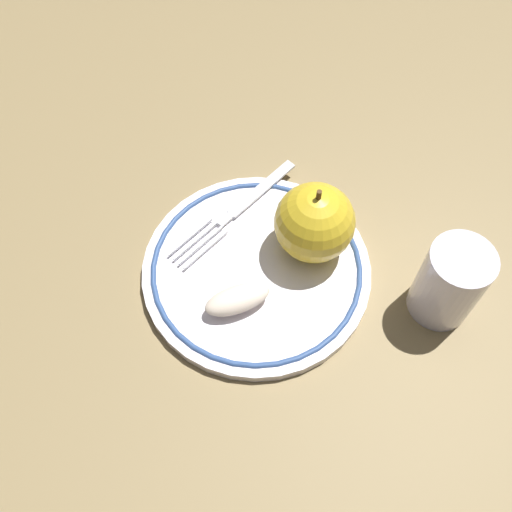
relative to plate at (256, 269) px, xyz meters
name	(u,v)px	position (x,y,z in m)	size (l,w,h in m)	color
ground_plane	(260,265)	(0.00, -0.01, -0.01)	(2.00, 2.00, 0.00)	olive
plate	(256,269)	(0.00, 0.00, 0.00)	(0.24, 0.24, 0.02)	white
apple_red_whole	(315,223)	(-0.04, -0.05, 0.05)	(0.08, 0.08, 0.09)	gold
apple_slice_front	(242,301)	(-0.01, 0.05, 0.02)	(0.07, 0.03, 0.02)	#F3DEC5
fork	(240,207)	(0.05, -0.06, 0.01)	(0.08, 0.18, 0.00)	silver
drinking_glass	(450,283)	(-0.19, -0.04, 0.04)	(0.06, 0.06, 0.09)	white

